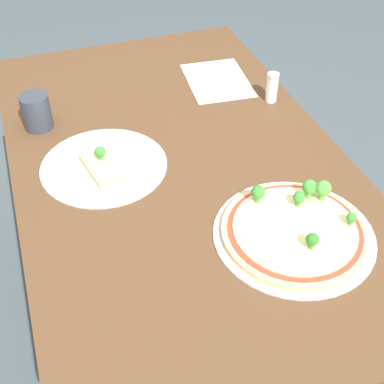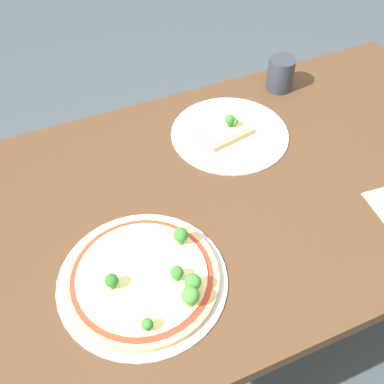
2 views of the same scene
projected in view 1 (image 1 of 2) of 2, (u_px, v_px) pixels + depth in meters
The scene contains 7 objects.
ground_plane at pixel (182, 328), 1.86m from camera, with size 8.00×8.00×0.00m, color #3D474C.
dining_table at pixel (179, 186), 1.42m from camera, with size 1.40×0.83×0.74m.
pizza_tray_whole at pixel (295, 229), 1.16m from camera, with size 0.35×0.35×0.07m.
pizza_tray_slice at pixel (104, 165), 1.33m from camera, with size 0.32×0.32×0.06m.
drinking_cup at pixel (36, 112), 1.44m from camera, with size 0.08×0.08×0.10m, color #2D333D.
condiment_shaker at pixel (272, 87), 1.54m from camera, with size 0.03×0.03×0.09m.
paper_menu at pixel (217, 80), 1.66m from camera, with size 0.25×0.18×0.00m, color white.
Camera 1 is at (1.03, -0.32, 1.58)m, focal length 50.00 mm.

